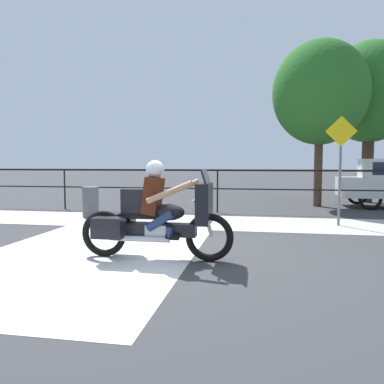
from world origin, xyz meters
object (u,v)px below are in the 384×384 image
Objects in this scene: tree_behind_sign at (320,93)px; motorcycle at (155,216)px; trash_bin at (91,202)px; tree_behind_car at (370,93)px; street_sign at (340,157)px.

motorcycle is at bearing -114.55° from tree_behind_sign.
trash_bin is 0.14× the size of tree_behind_car.
trash_bin is at bearing -149.37° from tree_behind_sign.
street_sign is at bearing 50.16° from motorcycle.
tree_behind_car is at bearing 33.05° from trash_bin.
trash_bin is 11.09m from tree_behind_car.
tree_behind_sign is 0.94× the size of tree_behind_car.
tree_behind_sign is (3.66, 8.01, 3.24)m from motorcycle.
tree_behind_car is (2.20, 5.94, 2.52)m from street_sign.
trash_bin is at bearing -146.95° from tree_behind_car.
tree_behind_sign reaches higher than trash_bin.
street_sign reaches higher than motorcycle.
tree_behind_car reaches higher than motorcycle.
tree_behind_car reaches higher than tree_behind_sign.
street_sign is 6.82m from tree_behind_car.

